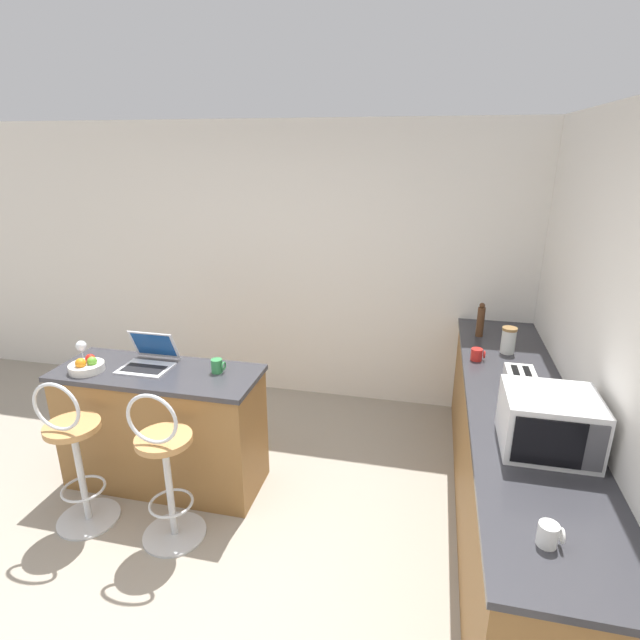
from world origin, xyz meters
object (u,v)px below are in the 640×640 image
object	(u,v)px
microwave	(549,422)
toaster	(520,384)
wine_glass_tall	(81,347)
mug_red	(477,354)
bar_stool_near	(75,456)
pepper_mill	(481,320)
mug_white	(549,535)
laptop	(149,358)
bar_stool_far	(166,470)
fruit_bowl	(87,366)
storage_jar	(508,340)
mug_green	(217,366)

from	to	relation	value
microwave	toaster	size ratio (longest dim) A/B	1.67
wine_glass_tall	mug_red	size ratio (longest dim) A/B	1.65
bar_stool_near	wine_glass_tall	world-z (taller)	wine_glass_tall
pepper_mill	mug_white	xyz separation A→B (m)	(0.10, -2.30, -0.09)
bar_stool_near	microwave	size ratio (longest dim) A/B	2.35
laptop	wine_glass_tall	size ratio (longest dim) A/B	2.07
bar_stool_far	laptop	bearing A→B (deg)	124.59
laptop	fruit_bowl	distance (m)	0.41
fruit_bowl	wine_glass_tall	size ratio (longest dim) A/B	1.40
toaster	mug_red	world-z (taller)	toaster
toaster	fruit_bowl	distance (m)	2.86
bar_stool_far	mug_red	world-z (taller)	bar_stool_far
microwave	fruit_bowl	size ratio (longest dim) A/B	1.94
mug_red	storage_jar	bearing A→B (deg)	39.86
wine_glass_tall	storage_jar	world-z (taller)	storage_jar
microwave	fruit_bowl	xyz separation A→B (m)	(-2.90, 0.29, -0.11)
mug_red	wine_glass_tall	bearing A→B (deg)	-166.18
mug_green	toaster	bearing A→B (deg)	2.84
microwave	fruit_bowl	distance (m)	2.91
bar_stool_far	toaster	world-z (taller)	toaster
mug_white	wine_glass_tall	bearing A→B (deg)	159.03
laptop	wine_glass_tall	distance (m)	0.50
toaster	mug_white	bearing A→B (deg)	-92.96
fruit_bowl	storage_jar	size ratio (longest dim) A/B	1.17
toaster	wine_glass_tall	world-z (taller)	same
bar_stool_far	bar_stool_near	bearing A→B (deg)	180.00
bar_stool_near	storage_jar	bearing A→B (deg)	27.24
bar_stool_near	fruit_bowl	distance (m)	0.61
laptop	toaster	world-z (taller)	laptop
toaster	fruit_bowl	size ratio (longest dim) A/B	1.17
wine_glass_tall	mug_red	distance (m)	2.83
toaster	wine_glass_tall	xyz separation A→B (m)	(-2.97, -0.16, 0.04)
mug_green	fruit_bowl	world-z (taller)	fruit_bowl
mug_white	mug_green	bearing A→B (deg)	148.22
bar_stool_near	mug_white	size ratio (longest dim) A/B	11.03
mug_green	mug_red	distance (m)	1.85
fruit_bowl	mug_red	xyz separation A→B (m)	(2.63, 0.80, 0.00)
bar_stool_near	laptop	world-z (taller)	laptop
laptop	wine_glass_tall	bearing A→B (deg)	-172.97
wine_glass_tall	mug_white	xyz separation A→B (m)	(2.90, -1.11, -0.07)
storage_jar	toaster	bearing A→B (deg)	-91.22
fruit_bowl	mug_red	world-z (taller)	fruit_bowl
mug_white	storage_jar	bearing A→B (deg)	87.66
wine_glass_tall	storage_jar	distance (m)	3.11
mug_red	mug_white	bearing A→B (deg)	-85.18
bar_stool_near	fruit_bowl	bearing A→B (deg)	109.64
mug_green	pepper_mill	size ratio (longest dim) A/B	0.34
microwave	mug_green	distance (m)	2.07
pepper_mill	wine_glass_tall	world-z (taller)	pepper_mill
toaster	mug_red	size ratio (longest dim) A/B	2.71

